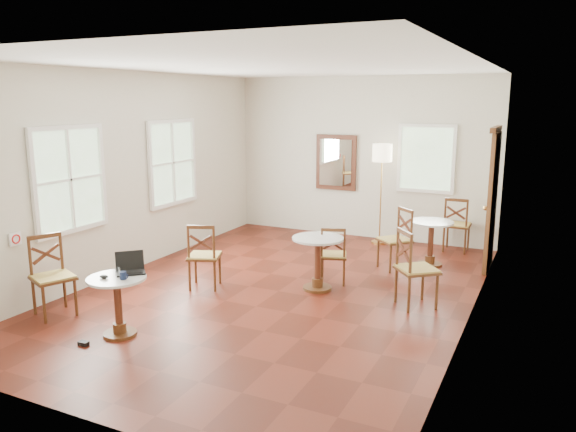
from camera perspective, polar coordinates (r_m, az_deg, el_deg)
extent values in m
plane|color=#52190E|center=(7.75, -0.97, -7.66)|extent=(7.00, 7.00, 0.00)
cube|color=beige|center=(10.61, 7.54, 5.86)|extent=(5.00, 0.02, 3.00)
cube|color=beige|center=(4.60, -20.98, -2.69)|extent=(5.00, 0.02, 3.00)
cube|color=beige|center=(8.79, -15.78, 4.28)|extent=(0.02, 7.00, 3.00)
cube|color=beige|center=(6.67, 18.58, 1.81)|extent=(0.02, 7.00, 3.00)
cube|color=white|center=(7.32, -1.05, 15.06)|extent=(5.00, 7.00, 0.02)
cube|color=brown|center=(9.10, 20.10, 1.38)|extent=(0.06, 0.90, 2.10)
cube|color=#4F2B13|center=(8.98, 20.47, 8.31)|extent=(0.08, 1.02, 0.08)
sphere|color=#BF8C3F|center=(8.80, 19.47, 0.76)|extent=(0.07, 0.07, 0.07)
cube|color=#4F2415|center=(10.75, 4.92, 5.46)|extent=(0.80, 0.05, 1.05)
cube|color=white|center=(10.72, 4.86, 5.44)|extent=(0.64, 0.02, 0.88)
cube|color=white|center=(7.44, -26.04, -2.11)|extent=(0.02, 0.16, 0.16)
torus|color=red|center=(7.43, -25.97, -2.13)|extent=(0.02, 0.12, 0.12)
cube|color=white|center=(7.91, -21.36, 3.48)|extent=(0.06, 1.22, 1.42)
cube|color=white|center=(9.53, -11.69, 5.35)|extent=(0.06, 1.22, 1.42)
cube|color=white|center=(10.27, 13.90, 5.70)|extent=(1.02, 0.06, 1.22)
cylinder|color=#4F2B13|center=(6.66, -16.74, -11.41)|extent=(0.37, 0.37, 0.04)
cylinder|color=#4F2B13|center=(6.63, -16.78, -10.83)|extent=(0.15, 0.15, 0.11)
cylinder|color=#4F2415|center=(6.53, -16.93, -8.59)|extent=(0.08, 0.08, 0.55)
cylinder|color=#4F2B13|center=(6.45, -17.07, -6.45)|extent=(0.13, 0.13, 0.06)
cylinder|color=silver|center=(6.44, -17.09, -6.10)|extent=(0.64, 0.64, 0.03)
cylinder|color=#4F2B13|center=(7.83, 3.01, -7.32)|extent=(0.40, 0.40, 0.04)
cylinder|color=#4F2B13|center=(7.81, 3.02, -6.76)|extent=(0.16, 0.16, 0.12)
cylinder|color=#4F2415|center=(7.72, 3.04, -4.64)|extent=(0.09, 0.09, 0.60)
cylinder|color=#4F2B13|center=(7.64, 3.06, -2.62)|extent=(0.14, 0.14, 0.06)
cylinder|color=silver|center=(7.63, 3.07, -2.29)|extent=(0.70, 0.70, 0.03)
cylinder|color=#4F2B13|center=(9.19, 14.23, -4.76)|extent=(0.39, 0.39, 0.04)
cylinder|color=#4F2B13|center=(9.17, 14.25, -4.29)|extent=(0.15, 0.15, 0.12)
cylinder|color=#4F2415|center=(9.10, 14.34, -2.54)|extent=(0.09, 0.09, 0.58)
cylinder|color=#4F2B13|center=(9.04, 14.43, -0.87)|extent=(0.14, 0.14, 0.06)
cylinder|color=silver|center=(9.03, 14.45, -0.60)|extent=(0.68, 0.68, 0.03)
cylinder|color=#4F2B13|center=(8.06, -6.97, -5.34)|extent=(0.04, 0.04, 0.44)
cylinder|color=#4F2B13|center=(7.74, -7.48, -6.10)|extent=(0.04, 0.04, 0.44)
cylinder|color=#4F2B13|center=(8.14, -9.40, -5.25)|extent=(0.04, 0.04, 0.44)
cylinder|color=#4F2B13|center=(7.81, -10.00, -6.00)|extent=(0.04, 0.04, 0.44)
cube|color=#4F2B13|center=(7.87, -8.51, -4.12)|extent=(0.55, 0.55, 0.03)
cube|color=#A78A43|center=(7.87, -8.52, -4.02)|extent=(0.53, 0.53, 0.04)
cylinder|color=#4F2B13|center=(7.61, -7.57, -2.79)|extent=(0.04, 0.04, 0.49)
cylinder|color=#4F2B13|center=(7.69, -10.13, -2.72)|extent=(0.04, 0.04, 0.49)
cube|color=#4F2B13|center=(7.59, -8.91, -1.13)|extent=(0.36, 0.17, 0.05)
cube|color=#4F2415|center=(7.64, -8.86, -2.69)|extent=(0.30, 0.14, 0.21)
cube|color=#4F2415|center=(7.64, -8.86, -2.69)|extent=(0.30, 0.14, 0.21)
cylinder|color=#4F2B13|center=(7.21, -23.61, -8.27)|extent=(0.04, 0.04, 0.46)
cylinder|color=#4F2B13|center=(7.55, -24.49, -7.46)|extent=(0.04, 0.04, 0.46)
cylinder|color=#4F2B13|center=(7.32, -20.83, -7.75)|extent=(0.04, 0.04, 0.46)
cylinder|color=#4F2B13|center=(7.65, -21.82, -6.98)|extent=(0.04, 0.04, 0.46)
cube|color=#4F2B13|center=(7.36, -22.84, -5.86)|extent=(0.59, 0.59, 0.03)
cube|color=#A78A43|center=(7.36, -22.85, -5.75)|extent=(0.57, 0.57, 0.04)
cylinder|color=#4F2B13|center=(7.41, -24.81, -3.88)|extent=(0.04, 0.04, 0.52)
cylinder|color=#4F2B13|center=(7.52, -22.11, -3.44)|extent=(0.04, 0.04, 0.52)
cube|color=#4F2B13|center=(7.41, -23.60, -1.89)|extent=(0.19, 0.37, 0.05)
cube|color=#4F2415|center=(7.46, -23.46, -3.58)|extent=(0.15, 0.32, 0.23)
cube|color=#4F2415|center=(7.46, -23.46, -3.58)|extent=(0.15, 0.32, 0.23)
cylinder|color=#4F2B13|center=(8.23, 5.74, -5.13)|extent=(0.03, 0.03, 0.39)
cylinder|color=#4F2B13|center=(7.93, 5.71, -5.79)|extent=(0.03, 0.03, 0.39)
cylinder|color=#4F2B13|center=(8.23, 3.54, -5.07)|extent=(0.03, 0.03, 0.39)
cylinder|color=#4F2B13|center=(7.93, 3.43, -5.73)|extent=(0.03, 0.03, 0.39)
cube|color=#4F2B13|center=(8.02, 4.63, -4.05)|extent=(0.49, 0.49, 0.03)
cube|color=#A78A43|center=(8.02, 4.63, -3.96)|extent=(0.47, 0.47, 0.03)
cylinder|color=#4F2B13|center=(7.81, 5.77, -2.89)|extent=(0.03, 0.03, 0.44)
cylinder|color=#4F2B13|center=(7.82, 3.47, -2.83)|extent=(0.03, 0.03, 0.44)
cube|color=#4F2B13|center=(7.76, 4.64, -1.43)|extent=(0.32, 0.14, 0.04)
cube|color=#4F2415|center=(7.81, 4.62, -2.80)|extent=(0.27, 0.11, 0.19)
cube|color=#4F2415|center=(7.81, 4.62, -2.80)|extent=(0.27, 0.11, 0.19)
cylinder|color=#4F2B13|center=(7.26, 14.93, -7.50)|extent=(0.04, 0.04, 0.47)
cylinder|color=#4F2B13|center=(7.09, 12.23, -7.83)|extent=(0.04, 0.04, 0.47)
cylinder|color=#4F2B13|center=(7.57, 13.57, -6.61)|extent=(0.04, 0.04, 0.47)
cylinder|color=#4F2B13|center=(7.41, 10.96, -6.90)|extent=(0.04, 0.04, 0.47)
cube|color=#4F2B13|center=(7.26, 13.01, -5.40)|extent=(0.65, 0.65, 0.03)
cube|color=#A78A43|center=(7.25, 13.02, -5.28)|extent=(0.62, 0.62, 0.04)
cylinder|color=#4F2B13|center=(6.94, 12.41, -3.95)|extent=(0.04, 0.04, 0.52)
cylinder|color=#4F2B13|center=(7.27, 11.11, -3.18)|extent=(0.04, 0.04, 0.52)
cube|color=#4F2B13|center=(7.04, 11.82, -1.67)|extent=(0.28, 0.33, 0.05)
cube|color=#4F2415|center=(7.10, 11.75, -3.48)|extent=(0.24, 0.28, 0.23)
cube|color=#4F2415|center=(7.10, 11.75, -3.48)|extent=(0.24, 0.28, 0.23)
cylinder|color=#4F2B13|center=(10.27, 17.91, -2.06)|extent=(0.04, 0.04, 0.45)
cylinder|color=#4F2B13|center=(9.92, 17.61, -2.51)|extent=(0.04, 0.04, 0.45)
cylinder|color=#4F2B13|center=(10.32, 15.95, -1.86)|extent=(0.04, 0.04, 0.45)
cylinder|color=#4F2B13|center=(9.98, 15.57, -2.31)|extent=(0.04, 0.04, 0.45)
cube|color=#4F2B13|center=(10.07, 16.84, -0.92)|extent=(0.44, 0.44, 0.03)
cube|color=#A78A43|center=(10.07, 16.84, -0.83)|extent=(0.42, 0.42, 0.04)
cylinder|color=#4F2B13|center=(9.82, 17.78, 0.16)|extent=(0.04, 0.04, 0.50)
cylinder|color=#4F2B13|center=(9.87, 15.73, 0.35)|extent=(0.04, 0.04, 0.50)
cube|color=#4F2B13|center=(9.80, 16.83, 1.57)|extent=(0.38, 0.04, 0.05)
cube|color=#4F2415|center=(9.84, 16.75, 0.32)|extent=(0.32, 0.03, 0.22)
cube|color=#4F2415|center=(9.84, 16.75, 0.32)|extent=(0.32, 0.03, 0.22)
cylinder|color=#4F2B13|center=(8.89, 9.16, -3.75)|extent=(0.04, 0.04, 0.44)
cylinder|color=#4F2B13|center=(9.07, 11.08, -3.50)|extent=(0.04, 0.04, 0.44)
cylinder|color=#4F2B13|center=(8.60, 10.40, -4.33)|extent=(0.04, 0.04, 0.44)
cylinder|color=#4F2B13|center=(8.79, 12.36, -4.05)|extent=(0.04, 0.04, 0.44)
cube|color=#4F2B13|center=(8.78, 10.81, -2.48)|extent=(0.61, 0.61, 0.03)
cube|color=#A78A43|center=(8.77, 10.81, -2.38)|extent=(0.59, 0.59, 0.04)
cylinder|color=#4F2B13|center=(8.96, 11.20, -0.61)|extent=(0.04, 0.04, 0.49)
cylinder|color=#4F2B13|center=(8.68, 12.49, -1.08)|extent=(0.04, 0.04, 0.49)
cube|color=#4F2B13|center=(8.77, 11.90, 0.61)|extent=(0.30, 0.28, 0.05)
cube|color=#4F2415|center=(8.82, 11.84, -0.78)|extent=(0.25, 0.23, 0.22)
cube|color=#4F2415|center=(8.82, 11.84, -0.78)|extent=(0.25, 0.23, 0.22)
cylinder|color=#BF8C3F|center=(10.40, 9.28, -2.64)|extent=(0.29, 0.29, 0.03)
cylinder|color=#BF8C3F|center=(10.23, 9.43, 1.77)|extent=(0.02, 0.02, 1.65)
cylinder|color=beige|center=(10.12, 9.59, 6.38)|extent=(0.35, 0.35, 0.31)
cube|color=black|center=(6.52, -15.74, -5.56)|extent=(0.38, 0.38, 0.02)
cube|color=black|center=(6.52, -15.75, -5.47)|extent=(0.28, 0.27, 0.00)
cube|color=black|center=(6.60, -15.85, -4.37)|extent=(0.27, 0.27, 0.21)
cube|color=silver|center=(6.60, -15.85, -4.37)|extent=(0.23, 0.23, 0.17)
ellipsoid|color=black|center=(6.42, -18.26, -5.89)|extent=(0.11, 0.07, 0.04)
cylinder|color=#0F1834|center=(6.33, -16.47, -5.84)|extent=(0.07, 0.07, 0.08)
torus|color=#0F1834|center=(6.30, -16.18, -5.90)|extent=(0.06, 0.01, 0.06)
cylinder|color=white|center=(6.44, -16.97, -5.50)|extent=(0.06, 0.06, 0.10)
cube|color=black|center=(6.53, -20.13, -12.10)|extent=(0.11, 0.07, 0.04)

